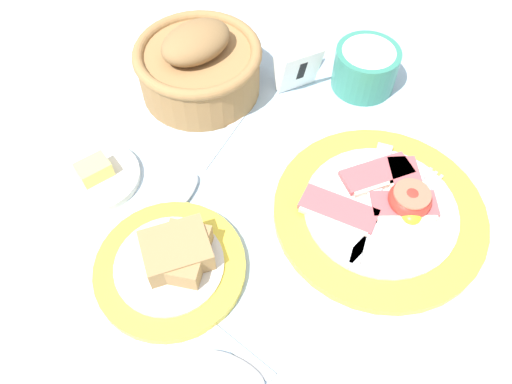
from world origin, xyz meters
name	(u,v)px	position (x,y,z in m)	size (l,w,h in m)	color
ground_plane	(336,257)	(0.00, 0.00, 0.00)	(3.00, 3.00, 0.00)	#A3BCD1
breakfast_plate	(382,209)	(0.08, 0.03, 0.01)	(0.26, 0.26, 0.04)	yellow
bread_plate	(173,262)	(-0.18, 0.07, 0.02)	(0.17, 0.17, 0.05)	yellow
sugar_cup	(365,67)	(0.18, 0.24, 0.03)	(0.09, 0.09, 0.06)	#337F6B
bread_basket	(199,65)	(-0.04, 0.33, 0.05)	(0.18, 0.18, 0.11)	olive
butter_dish	(97,176)	(-0.23, 0.23, 0.01)	(0.11, 0.11, 0.03)	silver
number_card	(297,67)	(0.09, 0.27, 0.04)	(0.06, 0.05, 0.07)	white
teaspoon_near_cup	(257,383)	(-0.14, -0.09, 0.01)	(0.13, 0.16, 0.01)	silver
teaspoon_stray	(192,179)	(-0.11, 0.17, 0.01)	(0.16, 0.13, 0.01)	silver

